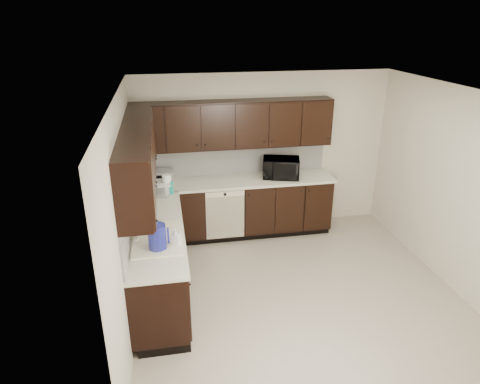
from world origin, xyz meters
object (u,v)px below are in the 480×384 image
object	(u,v)px
microwave	(281,168)
storage_bin	(156,189)
sink	(158,244)
toaster_oven	(163,177)
blue_pitcher	(157,237)

from	to	relation	value
microwave	storage_bin	bearing A→B (deg)	-154.83
sink	microwave	bearing A→B (deg)	41.68
microwave	toaster_oven	world-z (taller)	microwave
storage_bin	blue_pitcher	distance (m)	1.58
toaster_oven	blue_pitcher	distance (m)	2.00
microwave	toaster_oven	distance (m)	1.80
sink	storage_bin	bearing A→B (deg)	90.42
toaster_oven	storage_bin	size ratio (longest dim) A/B	0.76
microwave	blue_pitcher	world-z (taller)	microwave
blue_pitcher	sink	bearing A→B (deg)	88.68
sink	storage_bin	size ratio (longest dim) A/B	2.03
blue_pitcher	storage_bin	bearing A→B (deg)	86.84
sink	toaster_oven	size ratio (longest dim) A/B	2.68
microwave	toaster_oven	size ratio (longest dim) A/B	1.80
storage_bin	microwave	bearing A→B (deg)	9.78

